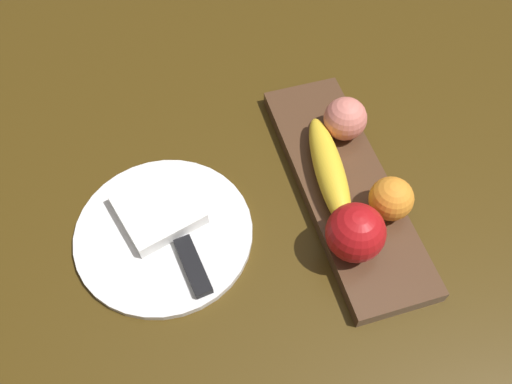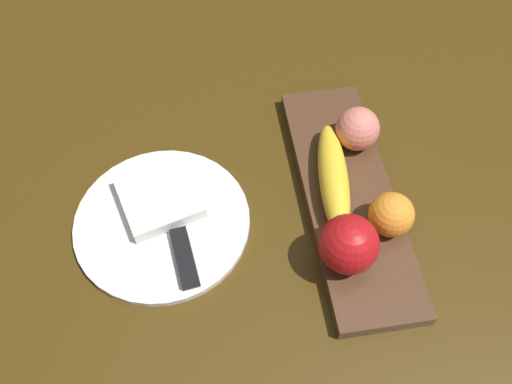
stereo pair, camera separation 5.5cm
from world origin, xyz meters
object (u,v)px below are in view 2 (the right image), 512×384
object	(u,v)px
banana	(334,178)
peach	(357,129)
dinner_plate	(162,222)
folded_napkin	(159,198)
orange_near_apple	(391,215)
apple	(349,244)
knife	(182,248)
fruit_tray	(348,196)

from	to	relation	value
banana	peach	world-z (taller)	peach
dinner_plate	folded_napkin	size ratio (longest dim) A/B	2.38
orange_near_apple	peach	bearing A→B (deg)	2.94
dinner_plate	apple	bearing A→B (deg)	-113.22
knife	banana	bearing A→B (deg)	-81.87
fruit_tray	folded_napkin	xyz separation A→B (m)	(0.03, 0.27, 0.01)
fruit_tray	orange_near_apple	xyz separation A→B (m)	(-0.06, -0.04, 0.04)
dinner_plate	knife	size ratio (longest dim) A/B	1.40
orange_near_apple	knife	world-z (taller)	orange_near_apple
apple	peach	distance (m)	0.20
fruit_tray	knife	bearing A→B (deg)	101.80
fruit_tray	orange_near_apple	size ratio (longest dim) A/B	6.60
fruit_tray	orange_near_apple	bearing A→B (deg)	-149.21
dinner_plate	knife	distance (m)	0.06
banana	knife	xyz separation A→B (m)	(-0.06, 0.23, -0.03)
peach	orange_near_apple	bearing A→B (deg)	-177.06
fruit_tray	peach	bearing A→B (deg)	-19.26
orange_near_apple	banana	bearing A→B (deg)	38.41
dinner_plate	folded_napkin	distance (m)	0.04
fruit_tray	apple	distance (m)	0.12
fruit_tray	knife	world-z (taller)	same
apple	dinner_plate	xyz separation A→B (m)	(0.10, 0.24, -0.06)
dinner_plate	banana	bearing A→B (deg)	-87.17
fruit_tray	dinner_plate	distance (m)	0.27
fruit_tray	dinner_plate	bearing A→B (deg)	90.00
dinner_plate	peach	bearing A→B (deg)	-74.03
knife	peach	bearing A→B (deg)	-71.25
dinner_plate	folded_napkin	world-z (taller)	folded_napkin
apple	knife	size ratio (longest dim) A/B	0.44
apple	banana	distance (m)	0.12
banana	folded_napkin	world-z (taller)	banana
apple	orange_near_apple	size ratio (longest dim) A/B	1.28
orange_near_apple	knife	xyz separation A→B (m)	(0.01, 0.29, -0.04)
banana	peach	xyz separation A→B (m)	(0.07, -0.05, 0.01)
dinner_plate	folded_napkin	xyz separation A→B (m)	(0.03, 0.00, 0.02)
fruit_tray	orange_near_apple	world-z (taller)	orange_near_apple
orange_near_apple	apple	bearing A→B (deg)	119.23
knife	fruit_tray	bearing A→B (deg)	-85.97
peach	folded_napkin	distance (m)	0.31
orange_near_apple	folded_napkin	world-z (taller)	orange_near_apple
fruit_tray	dinner_plate	xyz separation A→B (m)	(0.00, 0.27, -0.01)
banana	dinner_plate	size ratio (longest dim) A/B	0.77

